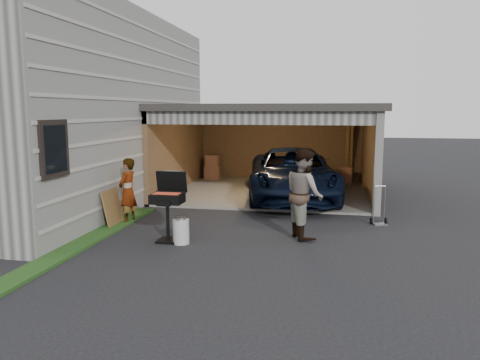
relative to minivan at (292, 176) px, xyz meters
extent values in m
plane|color=black|center=(-1.57, -5.25, -0.76)|extent=(80.00, 80.00, 0.00)
cube|color=#474744|center=(-7.57, -1.25, 1.99)|extent=(7.00, 11.00, 5.50)
cube|color=#193814|center=(-3.82, -6.25, -0.73)|extent=(0.50, 8.00, 0.06)
cube|color=#605E59|center=(-0.82, 1.25, -0.73)|extent=(6.50, 6.00, 0.06)
cube|color=#533326|center=(-0.82, 4.17, 0.59)|extent=(6.50, 0.15, 2.70)
cube|color=#533326|center=(2.35, 1.25, 0.59)|extent=(0.15, 6.00, 2.70)
cube|color=#533326|center=(-4.00, 1.25, 0.59)|extent=(0.15, 6.00, 2.70)
cube|color=#2D2B28|center=(-0.82, 1.25, 2.04)|extent=(6.80, 6.30, 0.20)
cube|color=#474744|center=(-0.82, -1.67, 1.76)|extent=(6.50, 0.16, 0.36)
cube|color=beige|center=(-0.82, -0.45, 1.86)|extent=(6.00, 2.40, 0.06)
cube|color=#474744|center=(2.33, -1.70, 0.59)|extent=(0.20, 0.18, 2.70)
cube|color=brown|center=(-3.37, 3.45, -0.45)|extent=(0.60, 0.50, 0.50)
cube|color=brown|center=(-3.37, 3.45, 0.03)|extent=(0.50, 0.45, 0.45)
cube|color=brown|center=(1.63, 3.35, -0.40)|extent=(0.55, 0.50, 0.60)
cube|color=brown|center=(1.81, 3.95, 0.44)|extent=(0.24, 0.43, 2.20)
imported|color=black|center=(0.00, 0.00, 0.00)|extent=(3.26, 5.76, 1.52)
imported|color=#CAD9FE|center=(-3.67, -3.68, 0.04)|extent=(0.44, 0.62, 1.59)
imported|color=#47241C|center=(0.59, -4.16, 0.21)|extent=(1.05, 1.16, 1.93)
cube|color=black|center=(-2.17, -5.05, -0.73)|extent=(0.42, 0.42, 0.05)
cylinder|color=black|center=(-2.17, -5.05, -0.31)|extent=(0.07, 0.07, 0.83)
cube|color=black|center=(-2.17, -5.05, 0.16)|extent=(0.65, 0.46, 0.20)
cube|color=#59595B|center=(-2.17, -5.05, 0.25)|extent=(0.59, 0.40, 0.01)
cube|color=black|center=(-2.17, -4.76, 0.47)|extent=(0.65, 0.12, 0.46)
cylinder|color=silver|center=(-1.86, -5.12, -0.51)|extent=(0.43, 0.43, 0.51)
cube|color=brown|center=(-3.91, -4.01, -0.32)|extent=(0.22, 0.79, 0.87)
cube|color=gray|center=(2.33, -2.71, -0.74)|extent=(0.35, 0.27, 0.04)
cylinder|color=black|center=(2.13, -2.66, -0.68)|extent=(0.08, 0.16, 0.16)
cylinder|color=black|center=(2.47, -2.56, -0.68)|extent=(0.08, 0.16, 0.16)
cylinder|color=gray|center=(2.17, -2.64, -0.27)|extent=(0.03, 0.03, 0.93)
cylinder|color=gray|center=(2.43, -2.57, -0.27)|extent=(0.03, 0.03, 0.93)
cylinder|color=gray|center=(2.30, -2.61, 0.17)|extent=(0.26, 0.10, 0.03)
camera|label=1|loc=(1.11, -14.07, 1.97)|focal=35.00mm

